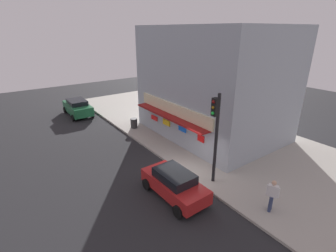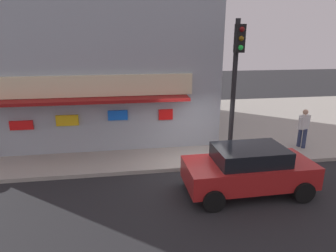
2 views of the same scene
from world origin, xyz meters
The scene contains 6 objects.
ground_plane centered at (0.00, 0.00, 0.00)m, with size 61.93×61.93×0.00m, color #232326.
sidewalk centered at (0.00, 5.60, 0.07)m, with size 41.29×11.19×0.15m, color #A39E93.
corner_building centered at (-3.91, 5.96, 4.37)m, with size 10.76×8.66×8.46m.
traffic_light centered at (1.52, 0.74, 3.46)m, with size 0.32×0.58×5.18m.
pedestrian centered at (4.90, 1.27, 1.07)m, with size 0.59×0.42×1.67m.
parked_car_red centered at (1.17, -1.71, 0.78)m, with size 3.98×1.98×1.50m.
Camera 2 is at (-2.52, -9.41, 4.71)m, focal length 30.93 mm.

